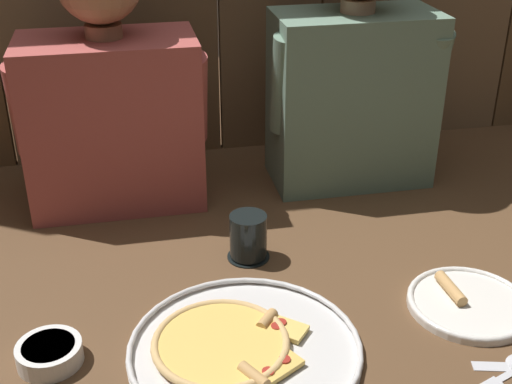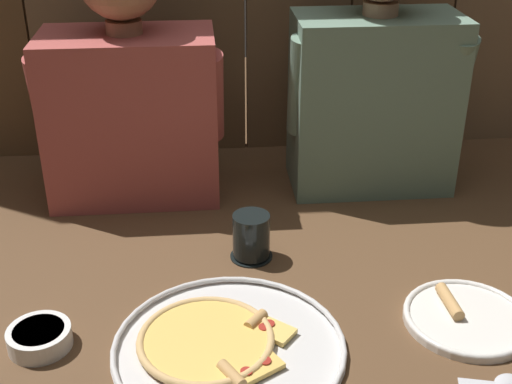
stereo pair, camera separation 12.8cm
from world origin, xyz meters
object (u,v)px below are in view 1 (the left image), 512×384
Objects in this scene: dipping_bowl at (49,353)px; drinking_glass at (248,237)px; diner_right at (354,61)px; pizza_tray at (238,346)px; dinner_plate at (468,303)px; diner_left at (110,90)px.

drinking_glass is at bearing 32.86° from dipping_bowl.
dipping_bowl is 0.95m from diner_right.
drinking_glass is 0.15× the size of diner_right.
pizza_tray is 0.31m from dipping_bowl.
dinner_plate reaches higher than pizza_tray.
drinking_glass is (-0.37, 0.25, 0.04)m from dinner_plate.
pizza_tray is 4.06× the size of drinking_glass.
dinner_plate is 0.37× the size of diner_left.
drinking_glass is at bearing -51.73° from diner_left.
diner_right is at bearing 45.09° from drinking_glass.
pizza_tray is 3.67× the size of dipping_bowl.
dipping_bowl is (-0.38, -0.25, -0.03)m from drinking_glass.
drinking_glass is 0.46m from dipping_bowl.
pizza_tray is 0.68m from diner_left.
dipping_bowl is (-0.75, 0.00, 0.01)m from dinner_plate.
diner_right is (0.39, 0.60, 0.30)m from pizza_tray.
diner_left is (-0.18, 0.60, 0.26)m from pizza_tray.
dipping_bowl reaches higher than pizza_tray.
diner_right reaches higher than drinking_glass.
dinner_plate is 0.75m from dipping_bowl.
dipping_bowl is (-0.31, 0.03, 0.01)m from pizza_tray.
diner_left is (-0.25, 0.32, 0.23)m from drinking_glass.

